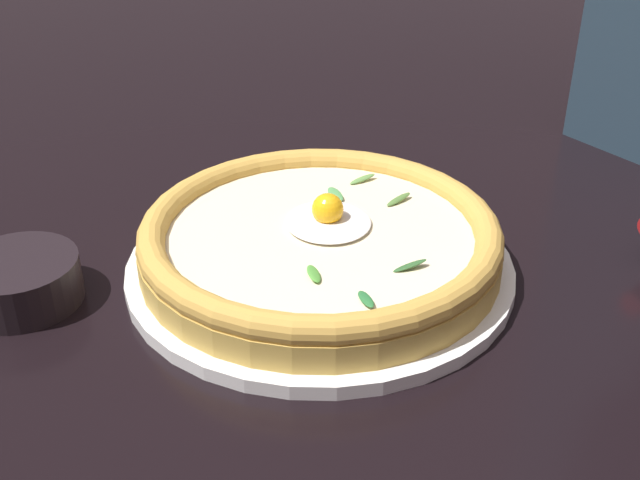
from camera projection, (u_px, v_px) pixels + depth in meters
ground_plane at (308, 319)px, 0.65m from camera, size 2.40×2.40×0.03m
pizza_plate at (320, 266)px, 0.68m from camera, size 0.33×0.33×0.01m
pizza at (320, 239)px, 0.67m from camera, size 0.31×0.31×0.06m
side_bowl at (20, 281)px, 0.64m from camera, size 0.10×0.10×0.04m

